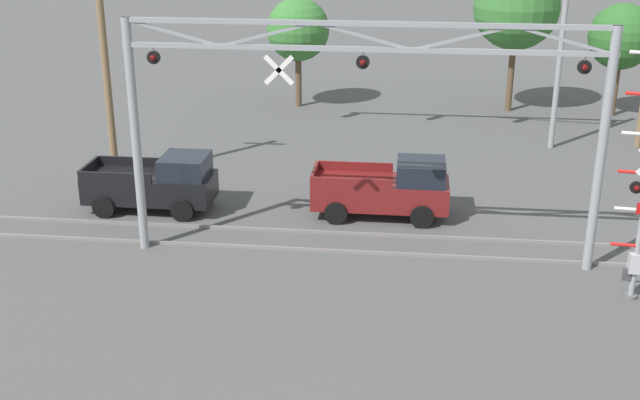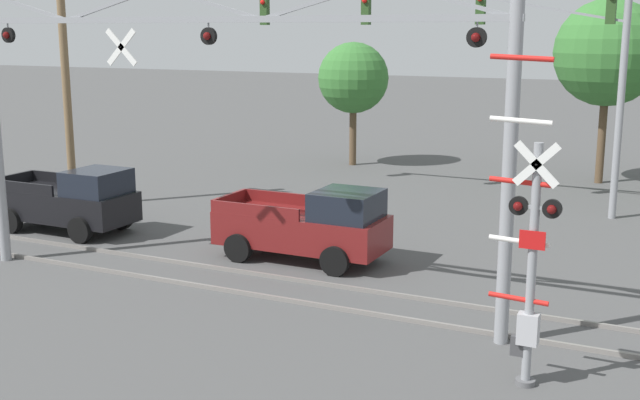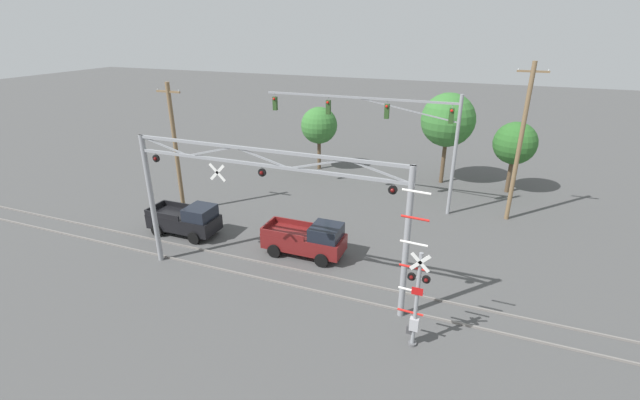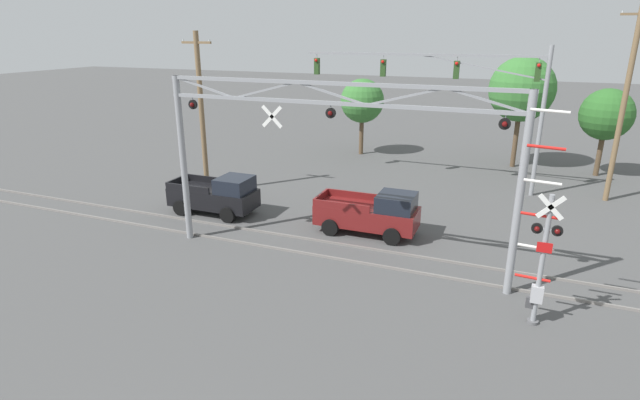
# 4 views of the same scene
# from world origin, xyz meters

# --- Properties ---
(rail_track_near) EXTENTS (80.00, 0.08, 0.10)m
(rail_track_near) POSITION_xyz_m (0.00, 13.26, 0.05)
(rail_track_near) COLOR gray
(rail_track_near) RESTS_ON ground_plane
(rail_track_far) EXTENTS (80.00, 0.08, 0.10)m
(rail_track_far) POSITION_xyz_m (0.00, 14.70, 0.05)
(rail_track_far) COLOR gray
(rail_track_far) RESTS_ON ground_plane
(crossing_gantry) EXTENTS (13.80, 0.30, 7.14)m
(crossing_gantry) POSITION_xyz_m (-0.01, 12.98, 4.77)
(crossing_gantry) COLOR gray
(crossing_gantry) RESTS_ON ground_plane
(crossing_signal_mast) EXTENTS (1.35, 0.35, 6.80)m
(crossing_signal_mast) POSITION_xyz_m (7.55, 11.22, 2.32)
(crossing_signal_mast) COLOR gray
(crossing_signal_mast) RESTS_ON ground_plane
(traffic_signal_span) EXTENTS (13.75, 0.39, 8.19)m
(traffic_signal_span) POSITION_xyz_m (3.76, 25.33, 5.86)
(traffic_signal_span) COLOR gray
(traffic_signal_span) RESTS_ON ground_plane
(pickup_truck_lead) EXTENTS (4.63, 2.09, 2.02)m
(pickup_truck_lead) POSITION_xyz_m (0.70, 16.51, 0.98)
(pickup_truck_lead) COLOR maroon
(pickup_truck_lead) RESTS_ON ground_plane
(pickup_truck_following) EXTENTS (4.44, 2.09, 2.02)m
(pickup_truck_following) POSITION_xyz_m (-7.32, 16.16, 0.98)
(pickup_truck_following) COLOR black
(pickup_truck_following) RESTS_ON ground_plane
(utility_pole_left) EXTENTS (1.80, 0.28, 8.88)m
(utility_pole_left) POSITION_xyz_m (-9.88, 19.01, 4.59)
(utility_pole_left) COLOR brown
(utility_pole_left) RESTS_ON ground_plane
(utility_pole_right) EXTENTS (1.80, 0.28, 10.25)m
(utility_pole_right) POSITION_xyz_m (11.38, 25.91, 5.28)
(utility_pole_right) COLOR brown
(utility_pole_right) RESTS_ON ground_plane
(background_tree_beyond_span) EXTENTS (4.23, 4.23, 7.36)m
(background_tree_beyond_span) POSITION_xyz_m (6.37, 31.69, 5.22)
(background_tree_beyond_span) COLOR brown
(background_tree_beyond_span) RESTS_ON ground_plane
(background_tree_far_left_verge) EXTENTS (3.20, 3.20, 5.59)m
(background_tree_far_left_verge) POSITION_xyz_m (-4.45, 31.39, 3.97)
(background_tree_far_left_verge) COLOR brown
(background_tree_far_left_verge) RESTS_ON ground_plane
(background_tree_far_right_verge) EXTENTS (3.20, 3.20, 5.54)m
(background_tree_far_right_verge) POSITION_xyz_m (11.45, 31.33, 3.92)
(background_tree_far_right_verge) COLOR brown
(background_tree_far_right_verge) RESTS_ON ground_plane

